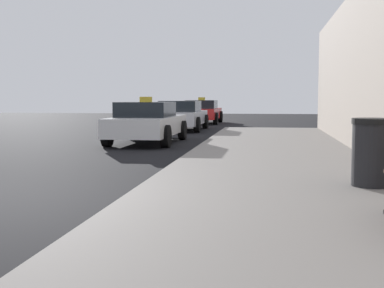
# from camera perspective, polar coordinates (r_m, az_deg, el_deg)

# --- Properties ---
(sidewalk) EXTENTS (4.00, 32.00, 0.15)m
(sidewalk) POSITION_cam_1_polar(r_m,az_deg,el_deg) (6.35, 9.81, -7.01)
(sidewalk) COLOR gray
(sidewalk) RESTS_ON ground_plane
(trash_bin) EXTENTS (0.61, 0.61, 0.96)m
(trash_bin) POSITION_cam_1_polar(r_m,az_deg,el_deg) (7.79, 19.15, -0.83)
(trash_bin) COLOR black
(trash_bin) RESTS_ON sidewalk
(car_white) EXTENTS (1.93, 4.44, 1.43)m
(car_white) POSITION_cam_1_polar(r_m,az_deg,el_deg) (16.15, -4.90, 2.39)
(car_white) COLOR white
(car_white) RESTS_ON ground_plane
(car_silver) EXTENTS (1.97, 4.42, 1.27)m
(car_silver) POSITION_cam_1_polar(r_m,az_deg,el_deg) (22.48, -1.19, 3.15)
(car_silver) COLOR #B7B7BF
(car_silver) RESTS_ON ground_plane
(car_red) EXTENTS (1.99, 4.34, 1.43)m
(car_red) POSITION_cam_1_polar(r_m,az_deg,el_deg) (28.66, 1.10, 3.56)
(car_red) COLOR red
(car_red) RESTS_ON ground_plane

